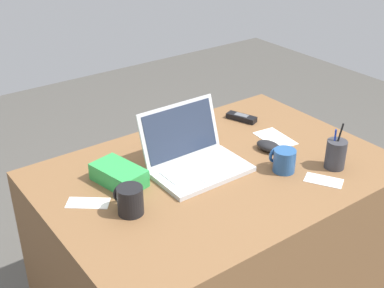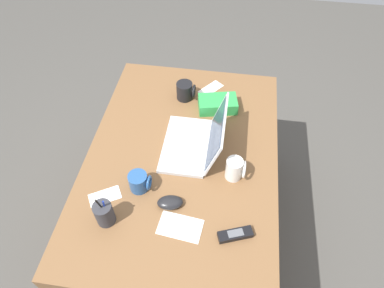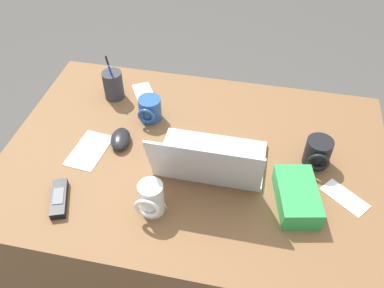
# 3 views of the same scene
# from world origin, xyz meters

# --- Properties ---
(desk) EXTENTS (1.29, 0.89, 0.72)m
(desk) POSITION_xyz_m (0.00, 0.00, 0.36)
(desk) COLOR brown
(desk) RESTS_ON ground
(laptop) EXTENTS (0.35, 0.28, 0.22)m
(laptop) POSITION_xyz_m (-0.06, 0.06, 0.76)
(laptop) COLOR silver
(laptop) RESTS_ON desk
(computer_mouse) EXTENTS (0.09, 0.12, 0.04)m
(computer_mouse) POSITION_xyz_m (0.26, -0.01, 0.74)
(computer_mouse) COLOR black
(computer_mouse) RESTS_ON desk
(coffee_mug_white) EXTENTS (0.08, 0.09, 0.11)m
(coffee_mug_white) POSITION_xyz_m (0.08, 0.25, 0.77)
(coffee_mug_white) COLOR white
(coffee_mug_white) RESTS_ON desk
(coffee_mug_tall) EXTENTS (0.08, 0.09, 0.09)m
(coffee_mug_tall) POSITION_xyz_m (0.20, -0.15, 0.76)
(coffee_mug_tall) COLOR #26518C
(coffee_mug_tall) RESTS_ON desk
(coffee_mug_spare) EXTENTS (0.09, 0.10, 0.10)m
(coffee_mug_spare) POSITION_xyz_m (-0.40, -0.05, 0.77)
(coffee_mug_spare) COLOR black
(coffee_mug_spare) RESTS_ON desk
(cordless_phone) EXTENTS (0.09, 0.14, 0.03)m
(cordless_phone) POSITION_xyz_m (0.36, 0.27, 0.73)
(cordless_phone) COLOR black
(cordless_phone) RESTS_ON desk
(pen_holder) EXTENTS (0.08, 0.08, 0.18)m
(pen_holder) POSITION_xyz_m (0.37, -0.25, 0.77)
(pen_holder) COLOR #333338
(pen_holder) RESTS_ON desk
(snack_bag) EXTENTS (0.15, 0.22, 0.06)m
(snack_bag) POSITION_xyz_m (-0.34, 0.13, 0.75)
(snack_bag) COLOR green
(snack_bag) RESTS_ON desk
(paper_note_near_laptop) EXTENTS (0.15, 0.14, 0.00)m
(paper_note_near_laptop) POSITION_xyz_m (-0.49, 0.08, 0.72)
(paper_note_near_laptop) COLOR white
(paper_note_near_laptop) RESTS_ON desk
(paper_note_left) EXTENTS (0.13, 0.15, 0.00)m
(paper_note_left) POSITION_xyz_m (0.26, -0.29, 0.72)
(paper_note_left) COLOR white
(paper_note_left) RESTS_ON desk
(paper_note_right) EXTENTS (0.12, 0.19, 0.00)m
(paper_note_right) POSITION_xyz_m (0.35, 0.05, 0.72)
(paper_note_right) COLOR white
(paper_note_right) RESTS_ON desk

